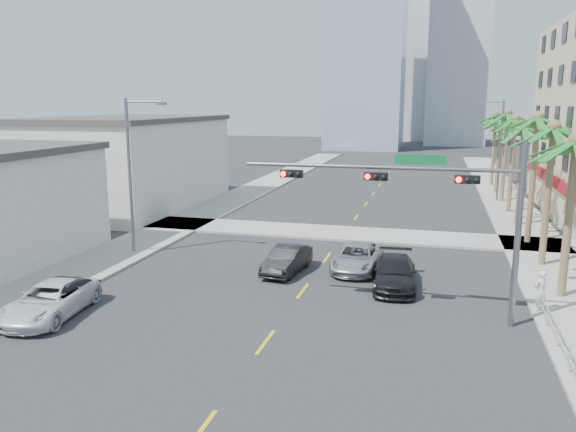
% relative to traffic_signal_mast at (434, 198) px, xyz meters
% --- Properties ---
extents(ground, '(260.00, 260.00, 0.00)m').
position_rel_traffic_signal_mast_xyz_m(ground, '(-5.78, -7.95, -5.06)').
color(ground, '#262628').
rests_on(ground, ground).
extents(sidewalk_right, '(4.00, 120.00, 0.15)m').
position_rel_traffic_signal_mast_xyz_m(sidewalk_right, '(6.22, 12.05, -4.99)').
color(sidewalk_right, gray).
rests_on(sidewalk_right, ground).
extents(sidewalk_left, '(4.00, 120.00, 0.15)m').
position_rel_traffic_signal_mast_xyz_m(sidewalk_left, '(-17.78, 12.05, -4.99)').
color(sidewalk_left, gray).
rests_on(sidewalk_left, ground).
extents(sidewalk_cross, '(80.00, 4.00, 0.15)m').
position_rel_traffic_signal_mast_xyz_m(sidewalk_cross, '(-5.78, 14.05, -4.99)').
color(sidewalk_cross, gray).
rests_on(sidewalk_cross, ground).
extents(building_left_far, '(11.00, 18.00, 7.20)m').
position_rel_traffic_signal_mast_xyz_m(building_left_far, '(-25.28, 20.05, -1.46)').
color(building_left_far, beige).
rests_on(building_left_far, ground).
extents(tower_far_left, '(14.00, 14.00, 48.00)m').
position_rel_traffic_signal_mast_xyz_m(tower_far_left, '(-13.78, 87.05, 18.94)').
color(tower_far_left, '#99B2C6').
rests_on(tower_far_left, ground).
extents(tower_far_center, '(16.00, 16.00, 42.00)m').
position_rel_traffic_signal_mast_xyz_m(tower_far_center, '(-8.78, 117.05, 15.94)').
color(tower_far_center, '#ADADB2').
rests_on(tower_far_center, ground).
extents(traffic_signal_mast, '(11.12, 0.54, 7.20)m').
position_rel_traffic_signal_mast_xyz_m(traffic_signal_mast, '(0.00, 0.00, 0.00)').
color(traffic_signal_mast, slate).
rests_on(traffic_signal_mast, ground).
extents(palm_tree_0, '(4.80, 4.80, 7.80)m').
position_rel_traffic_signal_mast_xyz_m(palm_tree_0, '(5.82, 4.05, 2.02)').
color(palm_tree_0, brown).
rests_on(palm_tree_0, ground).
extents(palm_tree_1, '(4.80, 4.80, 8.16)m').
position_rel_traffic_signal_mast_xyz_m(palm_tree_1, '(5.82, 9.25, 2.37)').
color(palm_tree_1, brown).
rests_on(palm_tree_1, ground).
extents(palm_tree_2, '(4.80, 4.80, 8.52)m').
position_rel_traffic_signal_mast_xyz_m(palm_tree_2, '(5.82, 14.45, 2.72)').
color(palm_tree_2, brown).
rests_on(palm_tree_2, ground).
extents(palm_tree_3, '(4.80, 4.80, 7.80)m').
position_rel_traffic_signal_mast_xyz_m(palm_tree_3, '(5.82, 19.65, 2.02)').
color(palm_tree_3, brown).
rests_on(palm_tree_3, ground).
extents(palm_tree_4, '(4.80, 4.80, 8.16)m').
position_rel_traffic_signal_mast_xyz_m(palm_tree_4, '(5.82, 24.85, 2.37)').
color(palm_tree_4, brown).
rests_on(palm_tree_4, ground).
extents(palm_tree_5, '(4.80, 4.80, 8.52)m').
position_rel_traffic_signal_mast_xyz_m(palm_tree_5, '(5.82, 30.05, 2.72)').
color(palm_tree_5, brown).
rests_on(palm_tree_5, ground).
extents(palm_tree_6, '(4.80, 4.80, 7.80)m').
position_rel_traffic_signal_mast_xyz_m(palm_tree_6, '(5.82, 35.25, 2.02)').
color(palm_tree_6, brown).
rests_on(palm_tree_6, ground).
extents(palm_tree_7, '(4.80, 4.80, 8.16)m').
position_rel_traffic_signal_mast_xyz_m(palm_tree_7, '(5.82, 40.45, 2.37)').
color(palm_tree_7, brown).
rests_on(palm_tree_7, ground).
extents(streetlight_left, '(2.55, 0.25, 9.00)m').
position_rel_traffic_signal_mast_xyz_m(streetlight_left, '(-16.78, 6.05, -0.00)').
color(streetlight_left, slate).
rests_on(streetlight_left, ground).
extents(streetlight_right, '(2.55, 0.25, 9.00)m').
position_rel_traffic_signal_mast_xyz_m(streetlight_right, '(5.21, 30.05, -0.00)').
color(streetlight_right, slate).
rests_on(streetlight_right, ground).
extents(guardrail, '(0.08, 8.08, 1.00)m').
position_rel_traffic_signal_mast_xyz_m(guardrail, '(4.52, -1.95, -4.39)').
color(guardrail, silver).
rests_on(guardrail, ground).
extents(car_parked_mid, '(1.72, 4.10, 1.32)m').
position_rel_traffic_signal_mast_xyz_m(car_parked_mid, '(-15.18, -3.29, -4.40)').
color(car_parked_mid, black).
rests_on(car_parked_mid, ground).
extents(car_parked_far, '(2.84, 5.26, 1.40)m').
position_rel_traffic_signal_mast_xyz_m(car_parked_far, '(-15.18, -3.78, -4.36)').
color(car_parked_far, white).
rests_on(car_parked_far, ground).
extents(car_lane_left, '(1.93, 4.31, 1.37)m').
position_rel_traffic_signal_mast_xyz_m(car_lane_left, '(-7.28, 4.76, -4.38)').
color(car_lane_left, black).
rests_on(car_lane_left, ground).
extents(car_lane_center, '(2.48, 4.97, 1.35)m').
position_rel_traffic_signal_mast_xyz_m(car_lane_center, '(-3.78, 6.13, -4.39)').
color(car_lane_center, silver).
rests_on(car_lane_center, ground).
extents(car_lane_right, '(2.32, 5.02, 1.42)m').
position_rel_traffic_signal_mast_xyz_m(car_lane_right, '(-1.64, 3.77, -4.35)').
color(car_lane_right, black).
rests_on(car_lane_right, ground).
extents(pedestrian, '(0.75, 0.71, 1.73)m').
position_rel_traffic_signal_mast_xyz_m(pedestrian, '(4.52, 1.76, -4.05)').
color(pedestrian, white).
rests_on(pedestrian, sidewalk_right).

